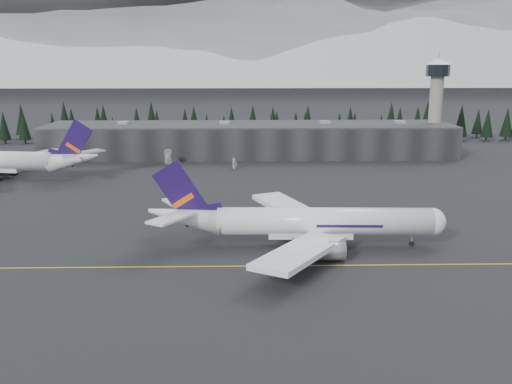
{
  "coord_description": "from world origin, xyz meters",
  "views": [
    {
      "loc": [
        -2.89,
        -101.55,
        37.06
      ],
      "look_at": [
        0.0,
        20.0,
        9.0
      ],
      "focal_mm": 40.0,
      "sensor_mm": 36.0,
      "label": 1
    }
  ],
  "objects_px": {
    "terminal": "(250,140)",
    "gse_vehicle_b": "(235,167)",
    "gse_vehicle_a": "(168,163)",
    "control_tower": "(436,96)",
    "jet_parked": "(0,161)",
    "jet_main": "(298,222)"
  },
  "relations": [
    {
      "from": "jet_parked",
      "to": "gse_vehicle_a",
      "type": "height_order",
      "value": "jet_parked"
    },
    {
      "from": "jet_parked",
      "to": "jet_main",
      "type": "bearing_deg",
      "value": 149.47
    },
    {
      "from": "control_tower",
      "to": "gse_vehicle_a",
      "type": "bearing_deg",
      "value": -167.16
    },
    {
      "from": "terminal",
      "to": "gse_vehicle_b",
      "type": "height_order",
      "value": "terminal"
    },
    {
      "from": "terminal",
      "to": "jet_main",
      "type": "xyz_separation_m",
      "value": [
        8.33,
        -115.2,
        -1.25
      ]
    },
    {
      "from": "jet_parked",
      "to": "gse_vehicle_b",
      "type": "xyz_separation_m",
      "value": [
        75.55,
        13.17,
        -4.77
      ]
    },
    {
      "from": "control_tower",
      "to": "gse_vehicle_b",
      "type": "bearing_deg",
      "value": -157.63
    },
    {
      "from": "jet_main",
      "to": "gse_vehicle_a",
      "type": "height_order",
      "value": "jet_main"
    },
    {
      "from": "gse_vehicle_b",
      "to": "jet_parked",
      "type": "bearing_deg",
      "value": -105.51
    },
    {
      "from": "jet_parked",
      "to": "gse_vehicle_a",
      "type": "xyz_separation_m",
      "value": [
        51.24,
        22.46,
        -4.67
      ]
    },
    {
      "from": "terminal",
      "to": "jet_main",
      "type": "distance_m",
      "value": 115.51
    },
    {
      "from": "jet_main",
      "to": "gse_vehicle_a",
      "type": "relative_size",
      "value": 10.6
    },
    {
      "from": "gse_vehicle_b",
      "to": "jet_main",
      "type": "bearing_deg",
      "value": -16.04
    },
    {
      "from": "gse_vehicle_a",
      "to": "gse_vehicle_b",
      "type": "bearing_deg",
      "value": -20.24
    },
    {
      "from": "terminal",
      "to": "jet_main",
      "type": "bearing_deg",
      "value": -85.86
    },
    {
      "from": "control_tower",
      "to": "gse_vehicle_a",
      "type": "xyz_separation_m",
      "value": [
        -104.99,
        -23.92,
        -22.61
      ]
    },
    {
      "from": "control_tower",
      "to": "gse_vehicle_a",
      "type": "distance_m",
      "value": 110.02
    },
    {
      "from": "gse_vehicle_a",
      "to": "gse_vehicle_b",
      "type": "height_order",
      "value": "gse_vehicle_a"
    },
    {
      "from": "control_tower",
      "to": "gse_vehicle_a",
      "type": "height_order",
      "value": "control_tower"
    },
    {
      "from": "terminal",
      "to": "gse_vehicle_b",
      "type": "bearing_deg",
      "value": -100.64
    },
    {
      "from": "jet_main",
      "to": "control_tower",
      "type": "bearing_deg",
      "value": 62.71
    },
    {
      "from": "terminal",
      "to": "gse_vehicle_b",
      "type": "relative_size",
      "value": 39.5
    }
  ]
}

